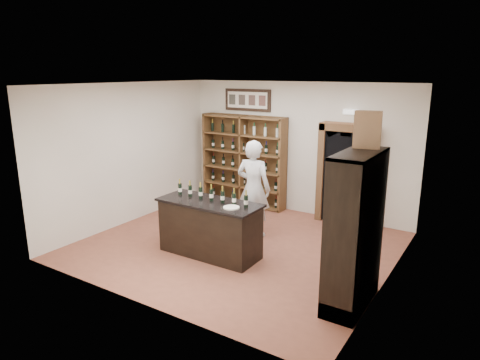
# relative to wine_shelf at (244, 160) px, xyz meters

# --- Properties ---
(floor) EXTENTS (5.50, 5.50, 0.00)m
(floor) POSITION_rel_wine_shelf_xyz_m (1.30, -2.33, -1.10)
(floor) COLOR brown
(floor) RESTS_ON ground
(ceiling) EXTENTS (5.50, 5.50, 0.00)m
(ceiling) POSITION_rel_wine_shelf_xyz_m (1.30, -2.33, 1.90)
(ceiling) COLOR white
(ceiling) RESTS_ON wall_back
(wall_back) EXTENTS (5.50, 0.04, 3.00)m
(wall_back) POSITION_rel_wine_shelf_xyz_m (1.30, 0.17, 0.40)
(wall_back) COLOR silver
(wall_back) RESTS_ON ground
(wall_left) EXTENTS (0.04, 5.00, 3.00)m
(wall_left) POSITION_rel_wine_shelf_xyz_m (-1.45, -2.33, 0.40)
(wall_left) COLOR silver
(wall_left) RESTS_ON ground
(wall_right) EXTENTS (0.04, 5.00, 3.00)m
(wall_right) POSITION_rel_wine_shelf_xyz_m (4.05, -2.33, 0.40)
(wall_right) COLOR silver
(wall_right) RESTS_ON ground
(wine_shelf) EXTENTS (2.20, 0.38, 2.20)m
(wine_shelf) POSITION_rel_wine_shelf_xyz_m (0.00, 0.00, 0.00)
(wine_shelf) COLOR brown
(wine_shelf) RESTS_ON ground
(framed_picture) EXTENTS (1.25, 0.04, 0.52)m
(framed_picture) POSITION_rel_wine_shelf_xyz_m (0.00, 0.14, 1.45)
(framed_picture) COLOR black
(framed_picture) RESTS_ON wall_back
(arched_doorway) EXTENTS (1.17, 0.35, 2.17)m
(arched_doorway) POSITION_rel_wine_shelf_xyz_m (2.55, -0.00, 0.04)
(arched_doorway) COLOR black
(arched_doorway) RESTS_ON ground
(emergency_light) EXTENTS (0.30, 0.10, 0.10)m
(emergency_light) POSITION_rel_wine_shelf_xyz_m (2.55, 0.09, 1.30)
(emergency_light) COLOR white
(emergency_light) RESTS_ON wall_back
(tasting_counter) EXTENTS (1.88, 0.78, 1.00)m
(tasting_counter) POSITION_rel_wine_shelf_xyz_m (1.10, -2.93, -0.61)
(tasting_counter) COLOR black
(tasting_counter) RESTS_ON ground
(counter_bottle_0) EXTENTS (0.07, 0.07, 0.30)m
(counter_bottle_0) POSITION_rel_wine_shelf_xyz_m (0.38, -2.87, 0.01)
(counter_bottle_0) COLOR black
(counter_bottle_0) RESTS_ON tasting_counter
(counter_bottle_1) EXTENTS (0.07, 0.07, 0.30)m
(counter_bottle_1) POSITION_rel_wine_shelf_xyz_m (0.62, -2.87, 0.01)
(counter_bottle_1) COLOR black
(counter_bottle_1) RESTS_ON tasting_counter
(counter_bottle_2) EXTENTS (0.07, 0.07, 0.30)m
(counter_bottle_2) POSITION_rel_wine_shelf_xyz_m (0.86, -2.87, 0.01)
(counter_bottle_2) COLOR black
(counter_bottle_2) RESTS_ON tasting_counter
(counter_bottle_3) EXTENTS (0.07, 0.07, 0.30)m
(counter_bottle_3) POSITION_rel_wine_shelf_xyz_m (1.10, -2.87, 0.01)
(counter_bottle_3) COLOR black
(counter_bottle_3) RESTS_ON tasting_counter
(counter_bottle_4) EXTENTS (0.07, 0.07, 0.30)m
(counter_bottle_4) POSITION_rel_wine_shelf_xyz_m (1.34, -2.87, 0.01)
(counter_bottle_4) COLOR black
(counter_bottle_4) RESTS_ON tasting_counter
(counter_bottle_5) EXTENTS (0.07, 0.07, 0.30)m
(counter_bottle_5) POSITION_rel_wine_shelf_xyz_m (1.58, -2.87, 0.01)
(counter_bottle_5) COLOR black
(counter_bottle_5) RESTS_ON tasting_counter
(counter_bottle_6) EXTENTS (0.07, 0.07, 0.30)m
(counter_bottle_6) POSITION_rel_wine_shelf_xyz_m (1.82, -2.87, 0.01)
(counter_bottle_6) COLOR black
(counter_bottle_6) RESTS_ON tasting_counter
(side_cabinet) EXTENTS (0.48, 1.20, 2.20)m
(side_cabinet) POSITION_rel_wine_shelf_xyz_m (3.82, -3.23, -0.35)
(side_cabinet) COLOR black
(side_cabinet) RESTS_ON ground
(shopkeeper) EXTENTS (0.75, 0.53, 1.94)m
(shopkeeper) POSITION_rel_wine_shelf_xyz_m (1.27, -1.70, -0.13)
(shopkeeper) COLOR silver
(shopkeeper) RESTS_ON ground
(plate) EXTENTS (0.27, 0.27, 0.02)m
(plate) POSITION_rel_wine_shelf_xyz_m (1.64, -3.04, -0.09)
(plate) COLOR white
(plate) RESTS_ON tasting_counter
(wine_crate) EXTENTS (0.38, 0.22, 0.51)m
(wine_crate) POSITION_rel_wine_shelf_xyz_m (3.77, -2.90, 1.35)
(wine_crate) COLOR tan
(wine_crate) RESTS_ON side_cabinet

